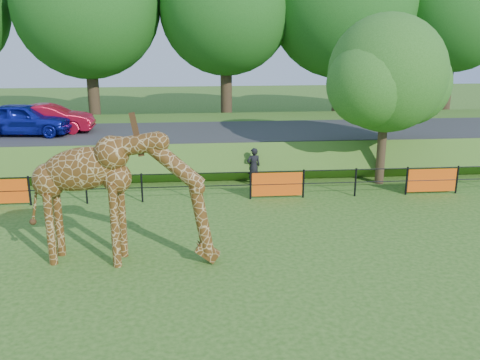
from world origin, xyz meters
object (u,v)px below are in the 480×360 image
Objects in this scene: giraffe at (123,198)px; tree_east at (389,78)px; car_red at (50,119)px; car_blue at (24,119)px; visitor at (254,166)px.

tree_east is at bearing 43.50° from giraffe.
car_red is (-4.69, 11.49, 0.22)m from giraffe.
giraffe reaches higher than car_blue.
car_red is at bearing -34.52° from visitor.
car_blue is 1.13m from car_red.
car_blue is 0.63× the size of tree_east.
tree_east is (15.30, -4.26, 2.13)m from car_blue.
visitor is 6.34m from tree_east.
car_blue is (-5.70, 10.98, 0.31)m from giraffe.
giraffe is 12.38m from car_blue.
car_blue reaches higher than car_red.
car_blue is 10.91m from visitor.
visitor is at bearing -116.28° from car_red.
car_blue reaches higher than visitor.
giraffe reaches higher than car_red.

